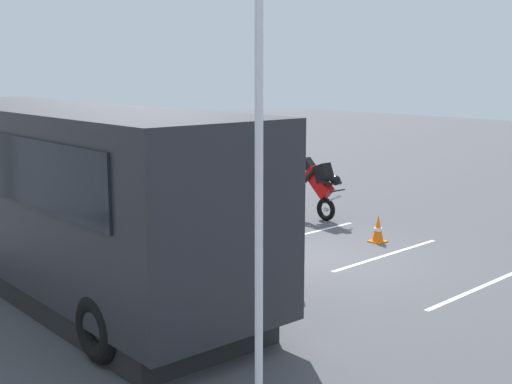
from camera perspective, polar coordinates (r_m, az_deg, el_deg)
The scene contains 17 objects.
ground_plane at distance 14.21m, azimuth 4.63°, elevation -5.61°, with size 80.00×80.00×0.00m, color #4C4C51.
tour_bus at distance 12.55m, azimuth -16.04°, elevation -0.40°, with size 9.78×2.82×3.25m.
spectator_far_left at distance 12.66m, azimuth 1.72°, elevation -2.70°, with size 0.58×0.36×1.75m.
spectator_left at distance 13.30m, azimuth -3.30°, elevation -2.10°, with size 0.57×0.33×1.74m.
spectator_centre at distance 14.43m, azimuth -5.56°, elevation -1.31°, with size 0.58×0.38×1.67m.
spectator_right at distance 15.30m, azimuth -9.01°, elevation -0.64°, with size 0.58×0.36×1.72m.
spectator_far_right at distance 16.49m, azimuth -11.82°, elevation 0.21°, with size 0.58×0.37×1.78m.
parked_motorcycle_silver at distance 14.32m, azimuth -9.98°, elevation -3.62°, with size 2.05×0.61×0.99m.
parked_motorcycle_dark at distance 16.78m, azimuth -15.41°, elevation -1.80°, with size 2.03×0.71×0.99m.
parked_motorcycle_blue at distance 12.65m, azimuth -4.11°, elevation -5.35°, with size 2.05×0.63×0.99m.
stunt_motorcycle at distance 17.77m, azimuth 5.22°, elevation 0.93°, with size 2.01×0.58×1.72m.
flagpole at distance 6.34m, azimuth 0.05°, elevation -0.17°, with size 0.78×0.36×5.56m.
traffic_cone at distance 15.68m, azimuth 10.24°, elevation -3.09°, with size 0.34×0.34×0.63m.
bay_line_a at distance 13.48m, azimuth 19.50°, elevation -7.06°, with size 0.15×4.64×0.01m.
bay_line_b at distance 14.72m, azimuth 11.00°, elevation -5.20°, with size 0.14×3.60×0.01m.
bay_line_c at distance 16.24m, azimuth 3.99°, elevation -3.58°, with size 0.14×3.60×0.01m.
bay_line_d at distance 17.97m, azimuth -1.73°, elevation -2.21°, with size 0.15×4.38×0.01m.
Camera 1 is at (-9.24, 10.08, 3.88)m, focal length 47.54 mm.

